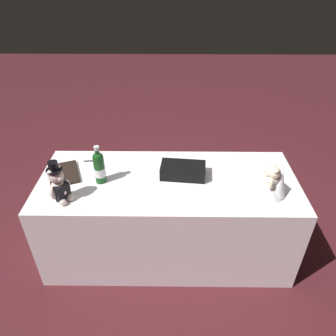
% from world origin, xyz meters
% --- Properties ---
extents(ground_plane, '(12.00, 12.00, 0.00)m').
position_xyz_m(ground_plane, '(0.00, 0.00, 0.00)').
color(ground_plane, '#47191E').
extents(reception_table, '(1.85, 0.76, 0.71)m').
position_xyz_m(reception_table, '(0.00, 0.00, 0.35)').
color(reception_table, white).
rests_on(reception_table, ground_plane).
extents(teddy_bear_groom, '(0.15, 0.14, 0.29)m').
position_xyz_m(teddy_bear_groom, '(0.69, 0.23, 0.83)').
color(teddy_bear_groom, beige).
rests_on(teddy_bear_groom, reception_table).
extents(teddy_bear_bride, '(0.22, 0.18, 0.23)m').
position_xyz_m(teddy_bear_bride, '(-0.69, 0.16, 0.80)').
color(teddy_bear_bride, white).
rests_on(teddy_bear_bride, reception_table).
extents(champagne_bottle, '(0.08, 0.08, 0.29)m').
position_xyz_m(champagne_bottle, '(0.47, 0.03, 0.83)').
color(champagne_bottle, '#134817').
rests_on(champagne_bottle, reception_table).
extents(signing_pen, '(0.13, 0.02, 0.01)m').
position_xyz_m(signing_pen, '(0.60, -0.23, 0.71)').
color(signing_pen, black).
rests_on(signing_pen, reception_table).
extents(gift_case_black, '(0.33, 0.20, 0.09)m').
position_xyz_m(gift_case_black, '(-0.11, -0.05, 0.76)').
color(gift_case_black, black).
rests_on(gift_case_black, reception_table).
extents(guestbook, '(0.29, 0.34, 0.02)m').
position_xyz_m(guestbook, '(0.76, -0.05, 0.72)').
color(guestbook, black).
rests_on(guestbook, reception_table).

